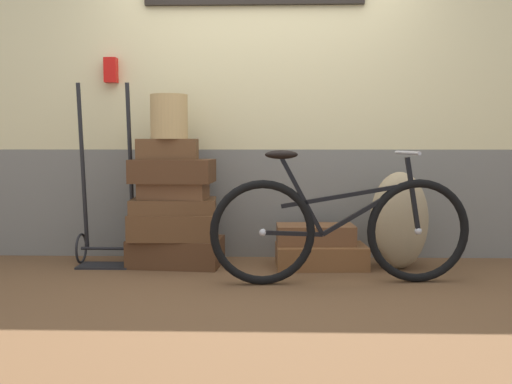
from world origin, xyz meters
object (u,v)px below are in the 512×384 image
object	(u,v)px
suitcase_6	(321,256)
luggage_trolley	(107,219)
suitcase_1	(174,226)
suitcase_4	(173,171)
suitcase_2	(174,206)
suitcase_5	(168,149)
burlap_sack	(399,220)
suitcase_3	(174,191)
suitcase_7	(315,234)
suitcase_0	(176,252)
wicker_basket	(169,117)
bicycle	(340,229)

from	to	relation	value
suitcase_6	luggage_trolley	xyz separation A→B (m)	(-1.67, 0.07, 0.27)
suitcase_1	suitcase_4	distance (m)	0.42
suitcase_2	luggage_trolley	size ratio (longest dim) A/B	0.46
suitcase_5	luggage_trolley	bearing A→B (deg)	174.06
suitcase_2	burlap_sack	distance (m)	1.72
suitcase_2	suitcase_3	world-z (taller)	suitcase_3
suitcase_7	burlap_sack	xyz separation A→B (m)	(0.62, -0.05, 0.12)
burlap_sack	luggage_trolley	bearing A→B (deg)	177.91
luggage_trolley	suitcase_0	bearing A→B (deg)	-1.99
suitcase_1	suitcase_5	xyz separation A→B (m)	(-0.04, 0.02, 0.59)
suitcase_4	suitcase_6	world-z (taller)	suitcase_4
suitcase_1	suitcase_7	size ratio (longest dim) A/B	1.11
suitcase_5	burlap_sack	xyz separation A→B (m)	(1.76, -0.05, -0.54)
wicker_basket	suitcase_3	bearing A→B (deg)	17.13
suitcase_0	bicycle	world-z (taller)	bicycle
suitcase_4	suitcase_1	bearing A→B (deg)	-70.68
suitcase_5	burlap_sack	size ratio (longest dim) A/B	0.61
wicker_basket	suitcase_5	bearing A→B (deg)	143.36
suitcase_6	luggage_trolley	bearing A→B (deg)	174.90
burlap_sack	bicycle	world-z (taller)	bicycle
burlap_sack	suitcase_4	bearing A→B (deg)	178.52
suitcase_4	burlap_sack	size ratio (longest dim) A/B	0.83
suitcase_3	suitcase_6	xyz separation A→B (m)	(1.13, -0.03, -0.50)
suitcase_6	suitcase_1	bearing A→B (deg)	176.44
suitcase_5	suitcase_7	distance (m)	1.31
suitcase_4	suitcase_7	world-z (taller)	suitcase_4
wicker_basket	bicycle	distance (m)	1.55
suitcase_4	suitcase_0	bearing A→B (deg)	55.67
suitcase_5	suitcase_3	bearing A→B (deg)	-7.11
suitcase_7	luggage_trolley	distance (m)	1.63
luggage_trolley	burlap_sack	world-z (taller)	luggage_trolley
suitcase_3	suitcase_1	bearing A→B (deg)	-80.08
suitcase_1	burlap_sack	distance (m)	1.72
suitcase_1	burlap_sack	xyz separation A→B (m)	(1.72, -0.03, 0.05)
suitcase_5	suitcase_6	size ratio (longest dim) A/B	0.66
suitcase_5	suitcase_7	world-z (taller)	suitcase_5
suitcase_0	suitcase_6	world-z (taller)	suitcase_0
luggage_trolley	bicycle	size ratio (longest dim) A/B	0.80
luggage_trolley	suitcase_1	bearing A→B (deg)	-5.55
suitcase_2	luggage_trolley	world-z (taller)	luggage_trolley
suitcase_6	suitcase_7	distance (m)	0.17
suitcase_1	burlap_sack	world-z (taller)	burlap_sack
suitcase_7	bicycle	xyz separation A→B (m)	(0.13, -0.51, 0.12)
suitcase_0	suitcase_3	world-z (taller)	suitcase_3
burlap_sack	suitcase_0	bearing A→B (deg)	177.88
suitcase_4	bicycle	xyz separation A→B (m)	(1.22, -0.50, -0.36)
suitcase_0	suitcase_3	distance (m)	0.48
suitcase_1	bicycle	bearing A→B (deg)	-22.58
suitcase_7	wicker_basket	bearing A→B (deg)	179.20
suitcase_7	bicycle	size ratio (longest dim) A/B	0.33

